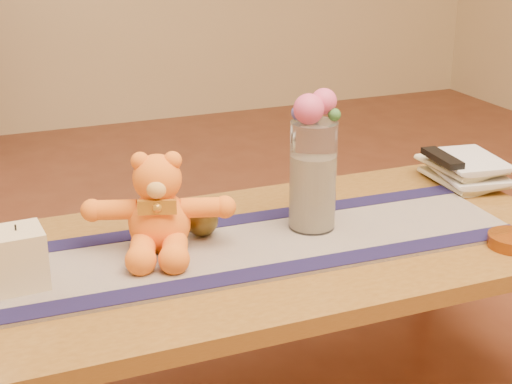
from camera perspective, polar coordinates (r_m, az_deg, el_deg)
name	(u,v)px	position (r m, az deg, el deg)	size (l,w,h in m)	color
coffee_table_top	(276,249)	(1.80, 1.48, -4.25)	(1.40, 0.70, 0.04)	brown
table_leg_br	(429,245)	(2.42, 12.65, -3.87)	(0.07, 0.07, 0.41)	brown
persian_runner	(260,244)	(1.77, 0.30, -3.88)	(1.20, 0.35, 0.01)	#231B4D
runner_border_near	(284,269)	(1.64, 2.11, -5.69)	(1.20, 0.06, 0.00)	#151236
runner_border_far	(239,219)	(1.89, -1.28, -2.03)	(1.20, 0.06, 0.00)	#151236
teddy_bear	(159,203)	(1.72, -7.21, -0.83)	(0.32, 0.26, 0.21)	orange
pillar_candle	(19,258)	(1.63, -17.10, -4.67)	(0.10, 0.10, 0.12)	beige
candle_wick	(15,228)	(1.60, -17.35, -2.52)	(0.00, 0.00, 0.01)	black
glass_vase	(313,176)	(1.81, 4.23, 1.20)	(0.11, 0.11, 0.26)	silver
potpourri_fill	(312,191)	(1.82, 4.19, 0.04)	(0.09, 0.09, 0.18)	beige
rose_left	(309,109)	(1.74, 3.92, 6.14)	(0.07, 0.07, 0.07)	#D14975
rose_right	(324,101)	(1.77, 5.03, 6.69)	(0.06, 0.06, 0.06)	#D14975
blue_flower_back	(312,106)	(1.80, 4.15, 6.35)	(0.04, 0.04, 0.04)	#4E4CA5
blue_flower_side	(299,113)	(1.77, 3.19, 5.87)	(0.04, 0.04, 0.04)	#4E4CA5
leaf_sprig	(334,115)	(1.76, 5.81, 5.70)	(0.03, 0.03, 0.03)	#33662D
bronze_ball	(202,220)	(1.80, -4.02, -2.06)	(0.08, 0.08, 0.08)	brown
book_bottom	(438,182)	(2.19, 13.30, 0.69)	(0.17, 0.22, 0.02)	beige
book_lower	(441,176)	(2.18, 13.51, 1.14)	(0.16, 0.22, 0.02)	beige
book_upper	(437,169)	(2.18, 13.21, 1.64)	(0.17, 0.22, 0.02)	beige
book_top	(441,163)	(2.17, 13.54, 2.10)	(0.16, 0.22, 0.02)	beige
tv_remote	(442,158)	(2.16, 13.59, 2.46)	(0.04, 0.16, 0.02)	black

